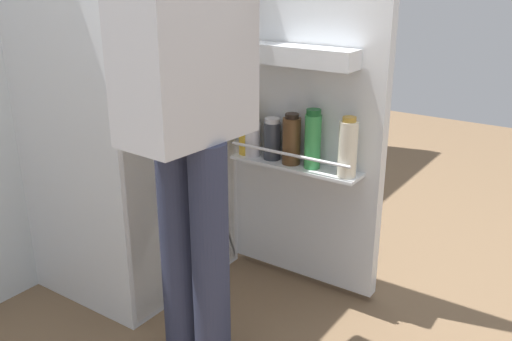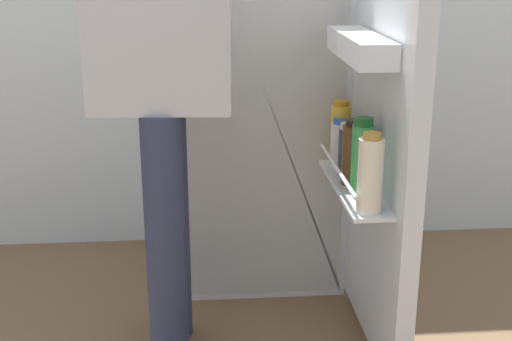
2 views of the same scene
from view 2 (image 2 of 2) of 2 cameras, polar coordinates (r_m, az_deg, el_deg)
ground_plane at (r=2.37m, az=0.56°, el=-13.31°), size 6.78×6.78×0.00m
refrigerator at (r=2.53m, az=0.35°, el=9.21°), size 0.71×1.22×1.69m
person at (r=2.01m, az=-7.57°, el=9.22°), size 0.51×0.72×1.57m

